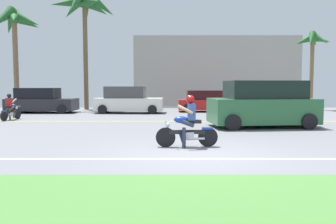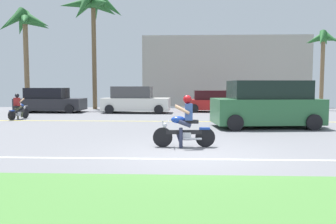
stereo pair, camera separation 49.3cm
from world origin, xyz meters
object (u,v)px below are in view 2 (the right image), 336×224
parked_car_0 (50,101)px  motorcyclist_distant (18,108)px  parked_car_2 (214,102)px  parked_car_1 (135,101)px  motorcyclist (185,125)px  palm_tree_1 (323,44)px  suv_nearby (267,105)px  palm_tree_2 (25,25)px  palm_tree_0 (93,8)px

parked_car_0 → motorcyclist_distant: size_ratio=2.70×
parked_car_2 → parked_car_1: bearing=-167.5°
motorcyclist → palm_tree_1: palm_tree_1 is taller
motorcyclist → palm_tree_1: (9.97, 15.00, 4.06)m
parked_car_2 → suv_nearby: bearing=-80.2°
parked_car_0 → palm_tree_2: size_ratio=0.58×
parked_car_1 → motorcyclist_distant: size_ratio=2.72×
parked_car_2 → palm_tree_0: palm_tree_0 is taller
palm_tree_1 → parked_car_1: bearing=-166.2°
parked_car_0 → palm_tree_0: bearing=54.0°
suv_nearby → palm_tree_0: (-10.07, 10.47, 6.45)m
motorcyclist → parked_car_0: (-8.80, 12.06, 0.12)m
motorcyclist → parked_car_1: 12.19m
suv_nearby → parked_car_0: suv_nearby is taller
suv_nearby → palm_tree_2: 19.07m
suv_nearby → palm_tree_0: size_ratio=0.53×
parked_car_0 → palm_tree_1: size_ratio=0.76×
palm_tree_0 → motorcyclist: bearing=-66.4°
suv_nearby → motorcyclist_distant: bearing=166.7°
palm_tree_2 → motorcyclist_distant: (3.07, -7.44, -5.61)m
palm_tree_2 → motorcyclist_distant: size_ratio=4.64×
palm_tree_0 → palm_tree_1: (16.56, -0.11, -2.71)m
parked_car_0 → motorcyclist_distant: bearing=-87.9°
suv_nearby → motorcyclist: bearing=-126.8°
parked_car_2 → palm_tree_1: bearing=14.6°
parked_car_1 → palm_tree_2: 10.61m
parked_car_0 → motorcyclist_distant: parked_car_0 is taller
motorcyclist → parked_car_2: size_ratio=0.45×
suv_nearby → parked_car_1: 9.73m
palm_tree_0 → motorcyclist_distant: (-2.04, -7.61, -6.83)m
motorcyclist → palm_tree_2: size_ratio=0.24×
palm_tree_2 → suv_nearby: bearing=-34.1°
motorcyclist → palm_tree_2: 19.76m
suv_nearby → motorcyclist_distant: size_ratio=2.91×
parked_car_0 → palm_tree_2: 6.79m
parked_car_0 → parked_car_2: bearing=4.6°
parked_car_1 → motorcyclist_distant: 6.99m
suv_nearby → palm_tree_1: size_ratio=0.82×
parked_car_1 → palm_tree_0: palm_tree_0 is taller
parked_car_2 → motorcyclist_distant: 11.98m
parked_car_2 → palm_tree_0: (-8.63, 2.17, 6.73)m
parked_car_1 → motorcyclist_distant: bearing=-142.1°
parked_car_2 → palm_tree_2: palm_tree_2 is taller
motorcyclist → motorcyclist_distant: bearing=139.0°
palm_tree_0 → motorcyclist_distant: 10.43m
parked_car_0 → palm_tree_1: 19.40m
parked_car_0 → palm_tree_1: palm_tree_1 is taller
parked_car_1 → parked_car_0: bearing=177.2°
palm_tree_2 → motorcyclist_distant: bearing=-67.6°
palm_tree_2 → palm_tree_1: bearing=0.2°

